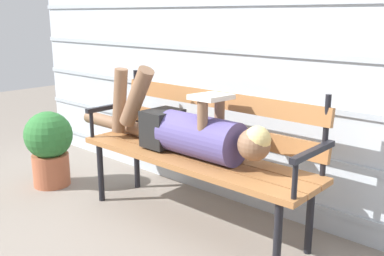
{
  "coord_description": "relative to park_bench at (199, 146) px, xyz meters",
  "views": [
    {
      "loc": [
        1.79,
        -1.87,
        1.35
      ],
      "look_at": [
        0.0,
        0.12,
        0.66
      ],
      "focal_mm": 40.91,
      "sensor_mm": 36.0,
      "label": 1
    }
  ],
  "objects": [
    {
      "name": "ground_plane",
      "position": [
        0.0,
        -0.19,
        -0.53
      ],
      "size": [
        12.0,
        12.0,
        0.0
      ],
      "primitive_type": "plane",
      "color": "gray"
    },
    {
      "name": "reclining_person",
      "position": [
        -0.07,
        -0.07,
        0.11
      ],
      "size": [
        1.78,
        0.27,
        0.55
      ],
      "color": "#514784"
    },
    {
      "name": "house_siding",
      "position": [
        0.0,
        0.44,
        0.74
      ],
      "size": [
        4.84,
        0.08,
        2.54
      ],
      "color": "#B2BCC6",
      "rests_on": "ground"
    },
    {
      "name": "park_bench",
      "position": [
        0.0,
        0.0,
        0.0
      ],
      "size": [
        1.71,
        0.47,
        0.94
      ],
      "color": "#9E6638",
      "rests_on": "ground"
    },
    {
      "name": "potted_plant",
      "position": [
        -1.31,
        -0.33,
        -0.19
      ],
      "size": [
        0.38,
        0.38,
        0.61
      ],
      "color": "#AD5B3D",
      "rests_on": "ground"
    }
  ]
}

